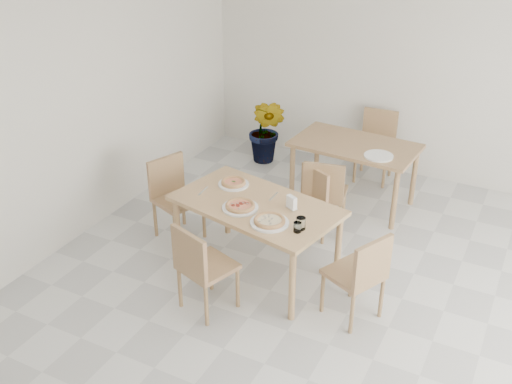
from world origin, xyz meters
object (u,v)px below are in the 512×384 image
at_px(plate_pepperoni, 240,208).
at_px(main_table, 256,211).
at_px(pizza_mushroom, 270,220).
at_px(second_table, 355,151).
at_px(chair_east, 361,272).
at_px(chair_back_s, 325,191).
at_px(plate_mushroom, 270,223).
at_px(chair_back_n, 377,140).
at_px(plate_margherita, 234,184).
at_px(chair_west, 173,192).
at_px(tumbler_a, 301,223).
at_px(pizza_margherita, 233,182).
at_px(napkin_holder, 292,203).
at_px(potted_plant, 267,131).
at_px(chair_north, 307,201).
at_px(pizza_pepperoni, 240,205).
at_px(plate_empty, 379,156).
at_px(tumbler_b, 297,227).

bearing_deg(plate_pepperoni, main_table, 60.25).
height_order(pizza_mushroom, second_table, pizza_mushroom).
bearing_deg(chair_east, chair_back_s, -120.89).
xyz_separation_m(plate_mushroom, chair_back_n, (0.12, 2.81, -0.26)).
bearing_deg(plate_margherita, chair_west, -179.04).
bearing_deg(tumbler_a, chair_west, 164.85).
relative_size(plate_mushroom, pizza_margherita, 1.16).
xyz_separation_m(plate_pepperoni, napkin_holder, (0.42, 0.20, 0.05)).
xyz_separation_m(chair_west, potted_plant, (0.05, 2.09, -0.05)).
relative_size(chair_west, plate_mushroom, 2.55).
distance_m(chair_north, napkin_holder, 0.79).
height_order(chair_north, napkin_holder, napkin_holder).
distance_m(pizza_margherita, pizza_pepperoni, 0.47).
bearing_deg(chair_east, plate_margherita, -81.87).
xyz_separation_m(chair_east, pizza_margherita, (-1.48, 0.46, 0.29)).
relative_size(chair_west, chair_back_n, 1.00).
relative_size(chair_north, tumbler_a, 7.34).
height_order(chair_back_s, chair_back_n, chair_back_n).
xyz_separation_m(plate_pepperoni, tumbler_a, (0.63, -0.07, 0.05)).
bearing_deg(pizza_pepperoni, plate_margherita, 126.54).
bearing_deg(pizza_pepperoni, chair_north, 72.33).
xyz_separation_m(plate_pepperoni, plate_empty, (0.78, 1.68, 0.00)).
height_order(plate_margherita, second_table, plate_margherita).
bearing_deg(pizza_margherita, pizza_pepperoni, -53.46).
xyz_separation_m(chair_back_s, plate_empty, (0.39, 0.55, 0.26)).
height_order(main_table, plate_margherita, plate_margherita).
height_order(tumbler_a, tumbler_b, tumbler_a).
xyz_separation_m(tumbler_b, chair_back_s, (-0.23, 1.26, -0.30)).
distance_m(plate_mushroom, pizza_margherita, 0.81).
bearing_deg(pizza_pepperoni, plate_mushroom, -18.19).
relative_size(main_table, plate_margherita, 5.58).
bearing_deg(napkin_holder, plate_pepperoni, -126.29).
bearing_deg(plate_empty, second_table, 146.67).
xyz_separation_m(chair_west, plate_pepperoni, (1.00, -0.37, 0.26)).
xyz_separation_m(pizza_mushroom, second_table, (0.09, 2.01, -0.12)).
relative_size(chair_west, tumbler_a, 7.93).
distance_m(chair_east, plate_pepperoni, 1.23).
xyz_separation_m(main_table, pizza_mushroom, (0.27, -0.26, 0.11)).
bearing_deg(pizza_mushroom, tumbler_a, 8.79).
bearing_deg(second_table, tumbler_a, -80.63).
bearing_deg(tumbler_b, chair_west, 162.96).
bearing_deg(plate_mushroom, plate_empty, 76.62).
bearing_deg(tumbler_b, chair_back_s, 100.40).
distance_m(chair_north, chair_west, 1.39).
distance_m(plate_pepperoni, pizza_pepperoni, 0.02).
bearing_deg(second_table, plate_empty, -29.34).
relative_size(pizza_margherita, pizza_mushroom, 1.03).
xyz_separation_m(pizza_margherita, potted_plant, (-0.66, 2.08, -0.33)).
distance_m(napkin_holder, plate_empty, 1.52).
xyz_separation_m(plate_margherita, pizza_pepperoni, (0.28, -0.38, 0.02)).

